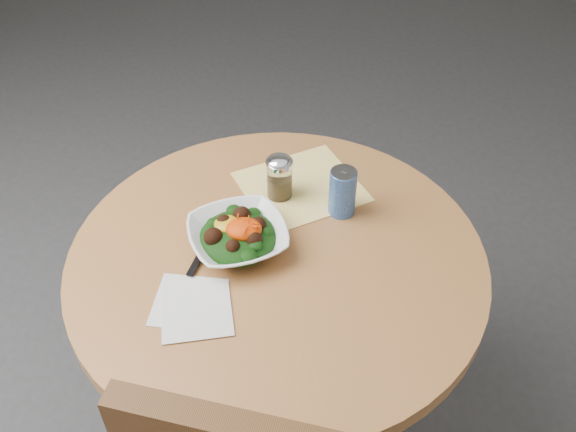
# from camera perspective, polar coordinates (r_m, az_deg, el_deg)

# --- Properties ---
(ground) EXTENTS (6.00, 6.00, 0.00)m
(ground) POSITION_cam_1_polar(r_m,az_deg,el_deg) (1.99, -0.73, -18.58)
(ground) COLOR #323235
(ground) RESTS_ON ground
(table) EXTENTS (0.90, 0.90, 0.75)m
(table) POSITION_cam_1_polar(r_m,az_deg,el_deg) (1.53, -0.91, -8.56)
(table) COLOR black
(table) RESTS_ON ground
(cloth_napkin) EXTENTS (0.35, 0.34, 0.00)m
(cloth_napkin) POSITION_cam_1_polar(r_m,az_deg,el_deg) (1.54, 1.16, 2.62)
(cloth_napkin) COLOR #ECB10C
(cloth_napkin) RESTS_ON table
(paper_napkins) EXTENTS (0.17, 0.18, 0.00)m
(paper_napkins) POSITION_cam_1_polar(r_m,az_deg,el_deg) (1.29, -8.48, -8.00)
(paper_napkins) COLOR silver
(paper_napkins) RESTS_ON table
(salad_bowl) EXTENTS (0.27, 0.27, 0.08)m
(salad_bowl) POSITION_cam_1_polar(r_m,az_deg,el_deg) (1.38, -4.47, -1.78)
(salad_bowl) COLOR white
(salad_bowl) RESTS_ON table
(fork) EXTENTS (0.08, 0.21, 0.00)m
(fork) POSITION_cam_1_polar(r_m,az_deg,el_deg) (1.41, -6.93, -1.99)
(fork) COLOR black
(fork) RESTS_ON table
(spice_shaker) EXTENTS (0.06, 0.06, 0.11)m
(spice_shaker) POSITION_cam_1_polar(r_m,az_deg,el_deg) (1.48, -0.77, 3.47)
(spice_shaker) COLOR silver
(spice_shaker) RESTS_ON table
(beverage_can) EXTENTS (0.06, 0.06, 0.12)m
(beverage_can) POSITION_cam_1_polar(r_m,az_deg,el_deg) (1.44, 4.86, 2.15)
(beverage_can) COLOR #0D1F94
(beverage_can) RESTS_ON table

